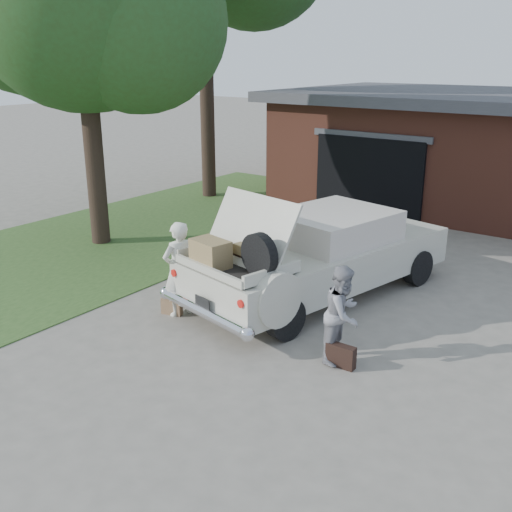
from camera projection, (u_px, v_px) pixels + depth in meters
The scene contains 9 objects.
ground at pixel (235, 327), 10.07m from camera, with size 90.00×90.00×0.00m, color gray.
grass_strip at pixel (139, 232), 15.43m from camera, with size 6.00×16.00×0.02m, color #2D4C1E.
house at pixel (498, 149), 17.77m from camera, with size 12.80×7.80×3.30m.
tree_left at pixel (83, 2), 12.83m from camera, with size 5.97×5.19×8.26m.
sedan at pixel (318, 254), 11.17m from camera, with size 3.26×5.85×2.16m.
woman_left at pixel (179, 269), 10.31m from camera, with size 0.61×0.40×1.69m, color silver.
woman_right at pixel (343, 314), 8.77m from camera, with size 0.72×0.56×1.49m, color gray.
suitcase_left at pixel (172, 307), 10.52m from camera, with size 0.38×0.12×0.29m, color #916C49.
suitcase_right at pixel (341, 356), 8.75m from camera, with size 0.45×0.14×0.34m, color black.
Camera 1 is at (5.68, -7.19, 4.36)m, focal length 42.00 mm.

